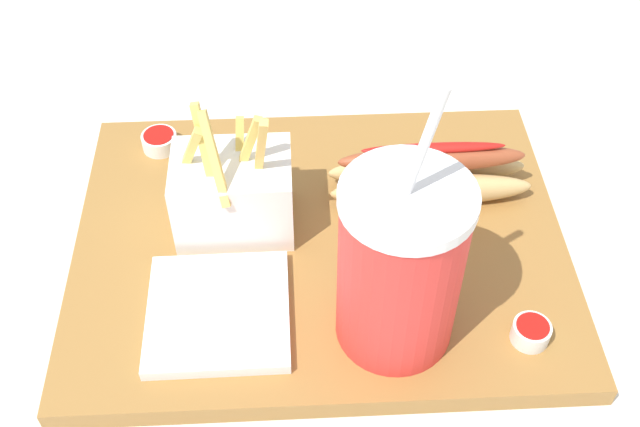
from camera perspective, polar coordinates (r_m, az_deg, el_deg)
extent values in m
cube|color=silver|center=(0.71, 0.00, -3.29)|extent=(2.40, 2.40, 0.02)
cube|color=olive|center=(0.70, 0.00, -2.24)|extent=(0.43, 0.33, 0.02)
cylinder|color=red|center=(0.58, 5.86, -4.23)|extent=(0.09, 0.09, 0.14)
cylinder|color=white|center=(0.52, 6.49, 1.14)|extent=(0.10, 0.10, 0.01)
cylinder|color=white|center=(0.49, 7.64, 4.98)|extent=(0.02, 0.01, 0.09)
cube|color=white|center=(0.68, -6.37, 1.45)|extent=(0.10, 0.07, 0.07)
cube|color=#E5C660|center=(0.63, -4.41, 4.43)|extent=(0.02, 0.04, 0.09)
cube|color=#E5C660|center=(0.65, -9.47, 4.59)|extent=(0.03, 0.02, 0.06)
cube|color=#E5C660|center=(0.67, -5.92, 4.72)|extent=(0.01, 0.03, 0.06)
cube|color=#E5C660|center=(0.64, -8.46, 4.69)|extent=(0.02, 0.03, 0.08)
cube|color=#E5C660|center=(0.63, -7.74, 3.99)|extent=(0.02, 0.04, 0.08)
cube|color=#E5C660|center=(0.65, -5.29, 4.93)|extent=(0.03, 0.01, 0.07)
ellipsoid|color=tan|center=(0.72, 8.16, 1.71)|extent=(0.19, 0.03, 0.03)
ellipsoid|color=tan|center=(0.74, 7.84, 3.20)|extent=(0.19, 0.03, 0.03)
ellipsoid|color=#994728|center=(0.71, 8.22, 3.99)|extent=(0.17, 0.03, 0.02)
ellipsoid|color=red|center=(0.70, 8.33, 4.77)|extent=(0.13, 0.01, 0.01)
cylinder|color=white|center=(0.64, 15.21, -8.43)|extent=(0.03, 0.03, 0.02)
cylinder|color=#B2140F|center=(0.64, 15.32, -8.09)|extent=(0.03, 0.03, 0.01)
cylinder|color=white|center=(0.79, -11.69, 5.20)|extent=(0.03, 0.03, 0.02)
cylinder|color=#B2140F|center=(0.78, -11.75, 5.53)|extent=(0.03, 0.03, 0.01)
cube|color=white|center=(0.64, -7.47, -7.20)|extent=(0.12, 0.12, 0.01)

